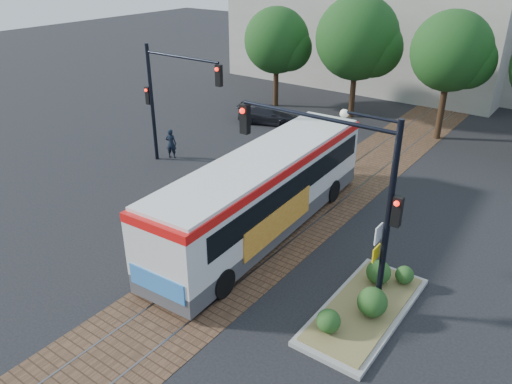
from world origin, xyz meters
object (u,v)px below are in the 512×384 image
city_bus (265,189)px  parked_car (269,114)px  signal_pole_left (167,91)px  signal_pole_main (350,181)px  traffic_island (367,302)px  officer (171,144)px

city_bus → parked_car: (-7.52, 11.12, -1.21)m
signal_pole_left → parked_car: (0.23, 8.46, -3.29)m
signal_pole_main → signal_pole_left: size_ratio=1.00×
parked_car → traffic_island: bearing=-155.3°
traffic_island → signal_pole_main: size_ratio=0.87×
parked_car → city_bus: bearing=-165.4°
city_bus → signal_pole_main: (4.48, -2.14, 2.37)m
signal_pole_main → parked_car: size_ratio=1.52×
signal_pole_main → parked_car: signal_pole_main is taller
city_bus → officer: city_bus is taller
officer → parked_car: (0.86, 7.84, -0.22)m
signal_pole_main → officer: 14.36m
signal_pole_left → parked_car: size_ratio=1.52×
parked_car → signal_pole_main: bearing=-157.3°
traffic_island → signal_pole_left: 14.50m
city_bus → parked_car: city_bus is taller
city_bus → traffic_island: bearing=-25.1°
traffic_island → parked_car: bearing=134.1°
traffic_island → officer: bearing=158.3°
city_bus → traffic_island: size_ratio=2.32×
city_bus → signal_pole_left: signal_pole_left is taller
signal_pole_left → officer: bearing=135.7°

